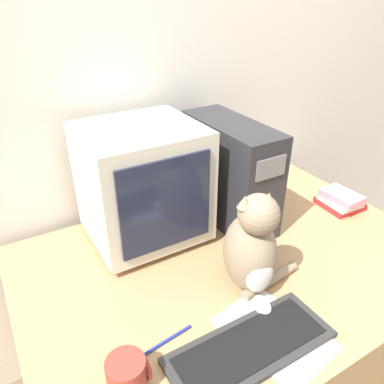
{
  "coord_description": "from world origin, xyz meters",
  "views": [
    {
      "loc": [
        -0.66,
        -0.32,
        1.6
      ],
      "look_at": [
        -0.13,
        0.57,
        1.02
      ],
      "focal_mm": 35.0,
      "sensor_mm": 36.0,
      "label": 1
    }
  ],
  "objects_px": {
    "crt_monitor": "(143,184)",
    "keyboard": "(251,347)",
    "book_stack": "(341,200)",
    "pen": "(167,341)",
    "computer_tower": "(230,172)",
    "cat": "(252,249)",
    "mug": "(128,375)"
  },
  "relations": [
    {
      "from": "computer_tower",
      "to": "book_stack",
      "type": "height_order",
      "value": "computer_tower"
    },
    {
      "from": "keyboard",
      "to": "mug",
      "type": "relative_size",
      "value": 4.54
    },
    {
      "from": "book_stack",
      "to": "pen",
      "type": "distance_m",
      "value": 0.98
    },
    {
      "from": "computer_tower",
      "to": "pen",
      "type": "height_order",
      "value": "computer_tower"
    },
    {
      "from": "cat",
      "to": "pen",
      "type": "relative_size",
      "value": 2.2
    },
    {
      "from": "cat",
      "to": "pen",
      "type": "xyz_separation_m",
      "value": [
        -0.32,
        -0.06,
        -0.14
      ]
    },
    {
      "from": "cat",
      "to": "pen",
      "type": "height_order",
      "value": "cat"
    },
    {
      "from": "crt_monitor",
      "to": "keyboard",
      "type": "xyz_separation_m",
      "value": [
        0.02,
        -0.61,
        -0.21
      ]
    },
    {
      "from": "keyboard",
      "to": "book_stack",
      "type": "bearing_deg",
      "value": 25.51
    },
    {
      "from": "computer_tower",
      "to": "pen",
      "type": "xyz_separation_m",
      "value": [
        -0.5,
        -0.43,
        -0.2
      ]
    },
    {
      "from": "crt_monitor",
      "to": "computer_tower",
      "type": "relative_size",
      "value": 0.96
    },
    {
      "from": "cat",
      "to": "keyboard",
      "type": "bearing_deg",
      "value": -111.28
    },
    {
      "from": "cat",
      "to": "book_stack",
      "type": "xyz_separation_m",
      "value": [
        0.63,
        0.18,
        -0.11
      ]
    },
    {
      "from": "keyboard",
      "to": "mug",
      "type": "distance_m",
      "value": 0.32
    },
    {
      "from": "computer_tower",
      "to": "book_stack",
      "type": "xyz_separation_m",
      "value": [
        0.45,
        -0.19,
        -0.17
      ]
    },
    {
      "from": "keyboard",
      "to": "book_stack",
      "type": "distance_m",
      "value": 0.86
    },
    {
      "from": "crt_monitor",
      "to": "keyboard",
      "type": "relative_size",
      "value": 0.95
    },
    {
      "from": "computer_tower",
      "to": "keyboard",
      "type": "bearing_deg",
      "value": -119.96
    },
    {
      "from": "pen",
      "to": "mug",
      "type": "height_order",
      "value": "mug"
    },
    {
      "from": "crt_monitor",
      "to": "pen",
      "type": "xyz_separation_m",
      "value": [
        -0.16,
        -0.47,
        -0.22
      ]
    },
    {
      "from": "book_stack",
      "to": "mug",
      "type": "distance_m",
      "value": 1.13
    },
    {
      "from": "keyboard",
      "to": "book_stack",
      "type": "height_order",
      "value": "book_stack"
    },
    {
      "from": "cat",
      "to": "book_stack",
      "type": "bearing_deg",
      "value": 31.77
    },
    {
      "from": "computer_tower",
      "to": "pen",
      "type": "distance_m",
      "value": 0.69
    },
    {
      "from": "keyboard",
      "to": "cat",
      "type": "xyz_separation_m",
      "value": [
        0.14,
        0.19,
        0.14
      ]
    },
    {
      "from": "mug",
      "to": "pen",
      "type": "bearing_deg",
      "value": 27.58
    },
    {
      "from": "computer_tower",
      "to": "book_stack",
      "type": "distance_m",
      "value": 0.52
    },
    {
      "from": "mug",
      "to": "computer_tower",
      "type": "bearing_deg",
      "value": 38.03
    },
    {
      "from": "computer_tower",
      "to": "keyboard",
      "type": "height_order",
      "value": "computer_tower"
    },
    {
      "from": "crt_monitor",
      "to": "mug",
      "type": "distance_m",
      "value": 0.64
    },
    {
      "from": "keyboard",
      "to": "cat",
      "type": "relative_size",
      "value": 1.3
    },
    {
      "from": "crt_monitor",
      "to": "mug",
      "type": "height_order",
      "value": "crt_monitor"
    }
  ]
}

